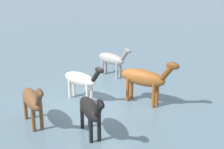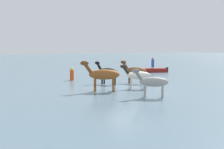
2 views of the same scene
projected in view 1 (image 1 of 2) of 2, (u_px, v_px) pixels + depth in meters
ground_plane at (95, 105)px, 14.35m from camera, size 174.55×174.55×0.00m
horse_dun_straggler at (81, 80)px, 14.57m from camera, size 1.38×2.08×1.71m
horse_dark_mare at (91, 110)px, 11.66m from camera, size 2.17×1.42×1.78m
horse_chestnut_trailing at (33, 100)px, 12.38m from camera, size 2.11×1.67×1.82m
horse_mid_herd at (145, 78)px, 14.20m from camera, size 1.50×2.54×2.04m
horse_rear_stallion at (112, 59)px, 17.47m from camera, size 1.48×1.97×1.68m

